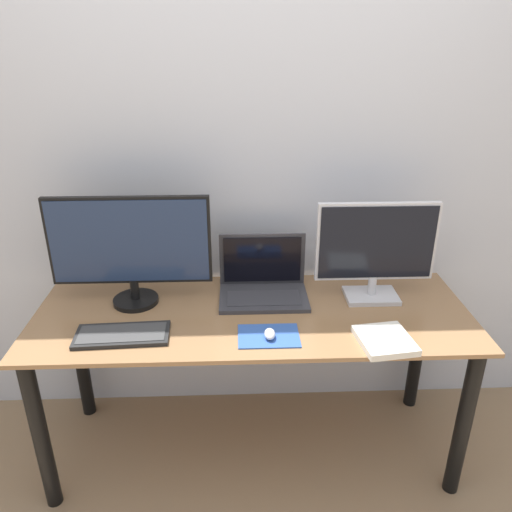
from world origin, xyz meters
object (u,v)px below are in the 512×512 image
at_px(laptop, 263,282).
at_px(book, 385,340).
at_px(mouse, 270,334).
at_px(monitor_right, 376,249).
at_px(keyboard, 122,335).
at_px(monitor_left, 130,247).

height_order(laptop, book, laptop).
bearing_deg(mouse, monitor_right, 33.36).
bearing_deg(keyboard, mouse, -3.68).
distance_m(monitor_right, keyboard, 1.08).
bearing_deg(book, keyboard, 175.18).
relative_size(monitor_left, book, 2.87).
xyz_separation_m(monitor_left, mouse, (0.56, -0.30, -0.24)).
height_order(monitor_left, monitor_right, monitor_left).
xyz_separation_m(monitor_left, keyboard, (-0.00, -0.27, -0.25)).
xyz_separation_m(monitor_right, book, (-0.04, -0.35, -0.22)).
distance_m(laptop, book, 0.59).
relative_size(laptop, book, 1.65).
relative_size(laptop, mouse, 5.76).
relative_size(monitor_right, laptop, 1.33).
relative_size(monitor_left, keyboard, 1.84).
bearing_deg(book, mouse, 173.69).
height_order(keyboard, mouse, mouse).
bearing_deg(laptop, keyboard, -150.15).
xyz_separation_m(monitor_left, monitor_right, (1.02, -0.00, -0.03)).
relative_size(mouse, book, 0.29).
xyz_separation_m(laptop, mouse, (0.01, -0.35, -0.04)).
bearing_deg(monitor_right, monitor_left, 180.00).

